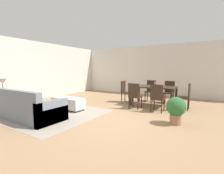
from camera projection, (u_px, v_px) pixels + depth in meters
The scene contains 17 objects.
ground_plane at pixel (105, 118), 4.65m from camera, with size 10.80×10.80×0.00m, color #9E7A56.
wall_back at pixel (157, 70), 8.74m from camera, with size 9.00×0.12×2.70m, color silver.
wall_left at pixel (28, 71), 7.28m from camera, with size 0.12×11.00×2.70m, color silver.
area_rug at pixel (51, 113), 5.18m from camera, with size 3.00×2.80×0.01m, color gray.
couch at pixel (29, 109), 4.60m from camera, with size 2.04×0.96×0.86m.
ottoman_table at pixel (68, 103), 5.66m from camera, with size 1.18×0.48×0.42m.
side_table at pixel (4, 99), 5.24m from camera, with size 0.40×0.40×0.59m.
table_lamp at pixel (2, 82), 5.18m from camera, with size 0.26×0.26×0.53m.
dining_table at pixel (153, 89), 6.23m from camera, with size 1.65×0.98×0.76m.
dining_chair_near_left at pixel (134, 94), 5.72m from camera, with size 0.40×0.40×0.92m.
dining_chair_near_right at pixel (157, 97), 5.29m from camera, with size 0.40×0.40×0.92m.
dining_chair_far_left at pixel (151, 89), 7.20m from camera, with size 0.42×0.42×0.92m.
dining_chair_far_right at pixel (169, 91), 6.78m from camera, with size 0.41×0.41×0.92m.
dining_chair_head_east at pixel (186, 95), 5.61m from camera, with size 0.40×0.40×0.92m.
dining_chair_head_west at pixel (125, 90), 6.89m from camera, with size 0.42×0.42×0.92m.
vase_centerpiece at pixel (155, 84), 6.16m from camera, with size 0.09×0.09×0.18m, color #B26659.
potted_plant at pixel (176, 108), 4.10m from camera, with size 0.49×0.49×0.71m.
Camera 1 is at (2.56, -3.75, 1.39)m, focal length 26.01 mm.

